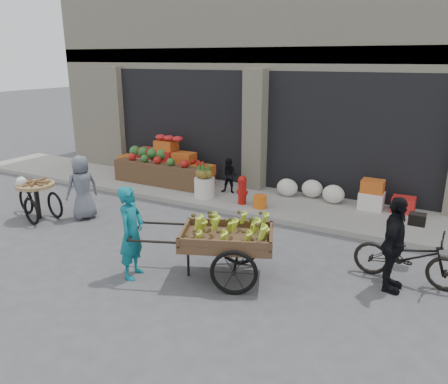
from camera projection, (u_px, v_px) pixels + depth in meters
The scene contains 15 objects.
ground at pixel (137, 262), 7.88m from camera, with size 80.00×80.00×0.00m, color #424244.
sidewalk at pixel (239, 198), 11.30m from camera, with size 18.00×2.20×0.12m, color gray.
building at pixel (297, 63), 13.63m from camera, with size 14.00×6.45×7.00m.
fruit_display at pixel (167, 162), 12.49m from camera, with size 3.10×1.12×1.24m.
pineapple_bin at pixel (204, 187), 11.13m from camera, with size 0.52×0.52×0.50m, color silver.
fire_hydrant at pixel (242, 189), 10.55m from camera, with size 0.22×0.22×0.71m.
orange_bucket at pixel (260, 202), 10.35m from camera, with size 0.32×0.32×0.30m, color orange.
right_bay_goods at pixel (348, 193), 10.50m from camera, with size 3.35×0.60×0.70m.
seated_person at pixel (229, 176), 11.39m from camera, with size 0.45×0.35×0.93m, color black.
banana_cart at pixel (224, 235), 7.11m from camera, with size 2.71×1.84×1.06m.
vendor_woman at pixel (131, 232), 7.17m from camera, with size 0.57×0.38×1.58m, color #0F6B7A.
tricycle_cart at pixel (36, 195), 9.87m from camera, with size 1.46×0.99×0.95m.
vendor_grey at pixel (82, 187), 9.84m from camera, with size 0.72×0.47×1.47m, color slate.
bicycle at pixel (408, 256), 7.08m from camera, with size 0.60×1.72×0.90m, color black.
cyclist at pixel (394, 245), 6.74m from camera, with size 0.90×0.38×1.54m, color black.
Camera 1 is at (4.81, -5.53, 3.54)m, focal length 35.00 mm.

